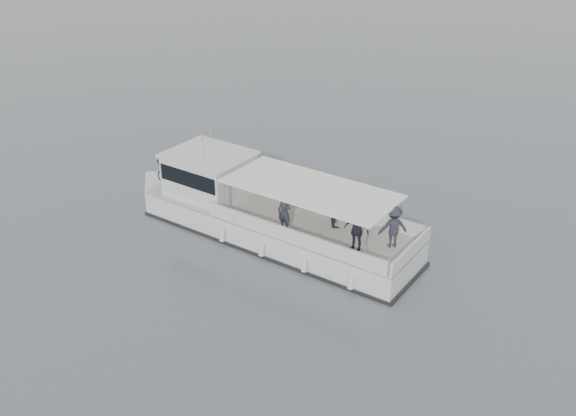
% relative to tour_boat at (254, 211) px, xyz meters
% --- Properties ---
extents(ground, '(1400.00, 1400.00, 0.00)m').
position_rel_tour_boat_xyz_m(ground, '(2.13, 0.87, -1.00)').
color(ground, '#535E62').
rests_on(ground, ground).
extents(tour_boat, '(14.48, 6.80, 6.09)m').
position_rel_tour_boat_xyz_m(tour_boat, '(0.00, 0.00, 0.00)').
color(tour_boat, white).
rests_on(tour_boat, ground).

